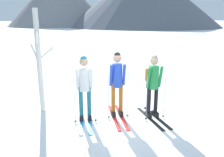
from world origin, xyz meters
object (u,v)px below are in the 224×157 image
at_px(skier_in_white, 85,86).
at_px(birch_tree_tall, 39,61).
at_px(skier_in_green, 153,82).
at_px(skier_in_blue, 117,80).

xyz_separation_m(skier_in_white, birch_tree_tall, (-0.91, 1.23, 0.54)).
relative_size(skier_in_white, skier_in_green, 1.00).
xyz_separation_m(skier_in_blue, birch_tree_tall, (-1.83, 1.36, 0.48)).
bearing_deg(skier_in_white, skier_in_green, -19.98).
distance_m(skier_in_blue, skier_in_green, 0.99).
bearing_deg(birch_tree_tall, skier_in_white, -53.43).
bearing_deg(birch_tree_tall, skier_in_green, -34.99).
distance_m(skier_in_white, birch_tree_tall, 1.63).
xyz_separation_m(skier_in_green, birch_tree_tall, (-2.68, 1.87, 0.52)).
height_order(skier_in_white, skier_in_green, skier_in_white).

